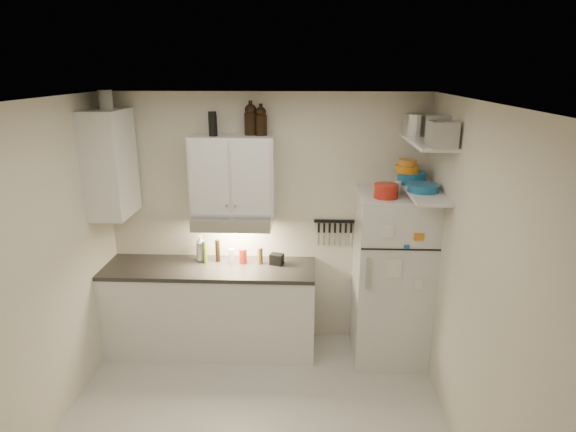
{
  "coord_description": "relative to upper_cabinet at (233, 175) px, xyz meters",
  "views": [
    {
      "loc": [
        0.43,
        -3.18,
        2.81
      ],
      "look_at": [
        0.25,
        0.9,
        1.55
      ],
      "focal_mm": 30.0,
      "sensor_mm": 36.0,
      "label": 1
    }
  ],
  "objects": [
    {
      "name": "range_hood",
      "position": [
        0.0,
        -0.06,
        -0.44
      ],
      "size": [
        0.76,
        0.46,
        0.12
      ],
      "primitive_type": "cube",
      "color": "silver",
      "rests_on": "back_wall"
    },
    {
      "name": "shelf_lo",
      "position": [
        1.75,
        -0.31,
        -0.07
      ],
      "size": [
        0.3,
        0.95,
        0.03
      ],
      "primitive_type": "cube",
      "color": "white",
      "rests_on": "right_wall"
    },
    {
      "name": "soap_bottle",
      "position": [
        -0.36,
        0.02,
        -0.75
      ],
      "size": [
        0.16,
        0.16,
        0.31
      ],
      "primitive_type": "imported",
      "rotation": [
        0.0,
        0.0,
        -0.36
      ],
      "color": "white",
      "rests_on": "countertop"
    },
    {
      "name": "vinegar_bottle",
      "position": [
        -0.19,
        0.0,
        -0.79
      ],
      "size": [
        0.06,
        0.06,
        0.23
      ],
      "primitive_type": "cylinder",
      "rotation": [
        0.0,
        0.0,
        -0.33
      ],
      "color": "black",
      "rests_on": "countertop"
    },
    {
      "name": "left_wall",
      "position": [
        -1.31,
        -1.33,
        -0.53
      ],
      "size": [
        0.02,
        3.0,
        2.6
      ],
      "primitive_type": "cube",
      "color": "beige",
      "rests_on": "ground"
    },
    {
      "name": "tin_b",
      "position": [
        1.77,
        -0.7,
        0.49
      ],
      "size": [
        0.22,
        0.22,
        0.2
      ],
      "primitive_type": "cube",
      "rotation": [
        0.0,
        0.0,
        0.08
      ],
      "color": "#AAAAAD",
      "rests_on": "shelf_hi"
    },
    {
      "name": "growler_b",
      "position": [
        0.28,
        0.04,
        0.51
      ],
      "size": [
        0.15,
        0.15,
        0.27
      ],
      "primitive_type": null,
      "rotation": [
        0.0,
        0.0,
        -0.39
      ],
      "color": "black",
      "rests_on": "upper_cabinet"
    },
    {
      "name": "right_wall",
      "position": [
        1.91,
        -1.33,
        -0.53
      ],
      "size": [
        0.02,
        3.0,
        2.6
      ],
      "primitive_type": "cube",
      "color": "beige",
      "rests_on": "ground"
    },
    {
      "name": "knife_strip",
      "position": [
        1.0,
        0.15,
        -0.51
      ],
      "size": [
        0.42,
        0.02,
        0.03
      ],
      "primitive_type": "cube",
      "color": "black",
      "rests_on": "back_wall"
    },
    {
      "name": "red_jar",
      "position": [
        0.08,
        -0.03,
        -0.83
      ],
      "size": [
        0.09,
        0.09,
        0.15
      ],
      "primitive_type": "cylinder",
      "rotation": [
        0.0,
        0.0,
        -0.26
      ],
      "color": "#AE2214",
      "rests_on": "countertop"
    },
    {
      "name": "shelf_hi",
      "position": [
        1.75,
        -0.31,
        0.38
      ],
      "size": [
        0.3,
        0.95,
        0.03
      ],
      "primitive_type": "cube",
      "color": "white",
      "rests_on": "right_wall"
    },
    {
      "name": "fridge",
      "position": [
        1.55,
        -0.18,
        -0.98
      ],
      "size": [
        0.7,
        0.68,
        1.7
      ],
      "primitive_type": "cube",
      "color": "silver",
      "rests_on": "floor"
    },
    {
      "name": "caddy",
      "position": [
        0.42,
        -0.05,
        -0.85
      ],
      "size": [
        0.15,
        0.13,
        0.11
      ],
      "primitive_type": "cube",
      "rotation": [
        0.0,
        0.0,
        -0.34
      ],
      "color": "black",
      "rests_on": "countertop"
    },
    {
      "name": "growler_a",
      "position": [
        0.18,
        0.07,
        0.52
      ],
      "size": [
        0.14,
        0.14,
        0.3
      ],
      "primitive_type": null,
      "rotation": [
        0.0,
        0.0,
        -0.1
      ],
      "color": "black",
      "rests_on": "upper_cabinet"
    },
    {
      "name": "countertop",
      "position": [
        -0.25,
        -0.14,
        -0.93
      ],
      "size": [
        2.1,
        0.62,
        0.04
      ],
      "primitive_type": "cube",
      "color": "#2C2926",
      "rests_on": "base_cabinet"
    },
    {
      "name": "dutch_oven",
      "position": [
        1.42,
        -0.33,
        -0.06
      ],
      "size": [
        0.28,
        0.28,
        0.13
      ],
      "primitive_type": "cylinder",
      "rotation": [
        0.0,
        0.0,
        -0.34
      ],
      "color": "#AE2214",
      "rests_on": "fridge"
    },
    {
      "name": "upper_cabinet",
      "position": [
        0.0,
        0.0,
        0.0
      ],
      "size": [
        0.8,
        0.33,
        0.75
      ],
      "primitive_type": "cube",
      "color": "white",
      "rests_on": "back_wall"
    },
    {
      "name": "bowl_teal",
      "position": [
        1.7,
        -0.06,
        0.0
      ],
      "size": [
        0.27,
        0.27,
        0.11
      ],
      "primitive_type": "cylinder",
      "color": "#195D8E",
      "rests_on": "shelf_lo"
    },
    {
      "name": "pepper_mill",
      "position": [
        0.25,
        -0.03,
        -0.82
      ],
      "size": [
        0.06,
        0.06,
        0.17
      ],
      "primitive_type": "cylinder",
      "rotation": [
        0.0,
        0.0,
        -0.12
      ],
      "color": "brown",
      "rests_on": "countertop"
    },
    {
      "name": "oil_bottle",
      "position": [
        -0.31,
        -0.04,
        -0.79
      ],
      "size": [
        0.05,
        0.05,
        0.23
      ],
      "primitive_type": "cylinder",
      "rotation": [
        0.0,
        0.0,
        -0.1
      ],
      "color": "#516B1A",
      "rests_on": "countertop"
    },
    {
      "name": "book_stack",
      "position": [
        1.78,
        -0.34,
        -0.08
      ],
      "size": [
        0.27,
        0.29,
        0.08
      ],
      "primitive_type": "cube",
      "rotation": [
        0.0,
        0.0,
        -0.41
      ],
      "color": "orange",
      "rests_on": "fridge"
    },
    {
      "name": "floor",
      "position": [
        0.3,
        -1.33,
        -1.84
      ],
      "size": [
        3.2,
        3.0,
        0.02
      ],
      "primitive_type": "cube",
      "color": "beige",
      "rests_on": "ground"
    },
    {
      "name": "thermos_a",
      "position": [
        -0.17,
        -0.03,
        0.49
      ],
      "size": [
        0.08,
        0.08,
        0.23
      ],
      "primitive_type": "cylinder",
      "rotation": [
        0.0,
        0.0,
        -0.04
      ],
      "color": "black",
      "rests_on": "upper_cabinet"
    },
    {
      "name": "back_wall",
      "position": [
        0.3,
        0.18,
        -0.53
      ],
      "size": [
        3.2,
        0.02,
        2.6
      ],
      "primitive_type": "cube",
      "color": "beige",
      "rests_on": "ground"
    },
    {
      "name": "stock_pot",
      "position": [
        1.72,
        0.01,
        0.49
      ],
      "size": [
        0.34,
        0.34,
        0.2
      ],
      "primitive_type": "cylinder",
      "rotation": [
        0.0,
        0.0,
        0.27
      ],
      "color": "silver",
      "rests_on": "shelf_hi"
    },
    {
      "name": "tin_a",
      "position": [
        1.83,
        -0.34,
        0.5
      ],
      "size": [
        0.25,
        0.24,
        0.22
      ],
      "primitive_type": "cube",
      "rotation": [
        0.0,
        0.0,
        -0.21
      ],
      "color": "#AAAAAD",
      "rests_on": "shelf_hi"
    },
    {
      "name": "side_jar",
      "position": [
        -1.15,
        -0.06,
        0.71
      ],
      "size": [
        0.13,
        0.13,
        0.17
      ],
      "primitive_type": "cylinder",
      "rotation": [
        0.0,
        0.0,
        -0.04
      ],
      "color": "silver",
      "rests_on": "side_cabinet"
    },
    {
      "name": "ceiling",
      "position": [
        0.3,
        -1.33,
        0.78
      ],
      "size": [
        3.2,
        3.0,
        0.02
      ],
      "primitive_type": "cube",
      "color": "white",
      "rests_on": "ground"
    },
    {
      "name": "side_cabinet",
      "position": [
        -1.14,
        -0.14,
        0.12
      ],
      "size": [
        0.33,
        0.55,
        1.0
      ],
      "primitive_type": "cube",
      "color": "white",
      "rests_on": "left_wall"
    },
    {
      "name": "spice_jar",
      "position": [
        1.55,
        -0.17,
        -0.07
      ],
      "size": [
        0.09,
        0.09,
        0.11
      ],
      "primitive_type": "cylinder",
      "rotation": [
        0.0,
        0.0,
        0.39
      ],
      "color": "silver",
      "rests_on": "fridge"
    },
    {
      "name": "bowl_orange",
      "position": [
        1.64,
        -0.08,
        0.09
      ],
      "size": [
        0.22,
        0.22,
        0.06
      ],
      "primitive_type": "cylinder",
      "color": "orange",
      "rests_on": "bowl_teal"
    },
    {
      "name": "clear_bottle",
      "position": [
        -0.04,
        -0.04,
        -0.83
      ],
      "size": [
        0.07,
        0.07,
        0.16
      ],
      "primitive_type": "cylinder",
      "rotation": [
        0.0,
        0.0,
        -0.34
      ],
      "color": "silver",
      "rests_on": "countertop"
    },
    {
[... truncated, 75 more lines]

